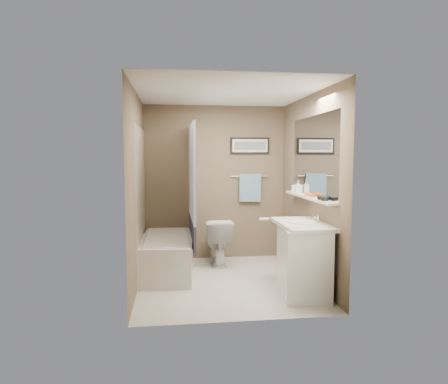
{
  "coord_description": "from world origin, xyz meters",
  "views": [
    {
      "loc": [
        -0.66,
        -4.98,
        1.61
      ],
      "look_at": [
        0.0,
        0.15,
        1.15
      ],
      "focal_mm": 32.0,
      "sensor_mm": 36.0,
      "label": 1
    }
  ],
  "objects": [
    {
      "name": "art_mat",
      "position": [
        0.55,
        1.22,
        1.78
      ],
      "size": [
        0.56,
        0.0,
        0.2
      ],
      "primitive_type": "cube",
      "color": "white",
      "rests_on": "art_frame"
    },
    {
      "name": "faucet_spout",
      "position": [
        1.03,
        -0.52,
        0.89
      ],
      "size": [
        0.02,
        0.02,
        0.1
      ],
      "primitive_type": "cylinder",
      "color": "silver",
      "rests_on": "countertop"
    },
    {
      "name": "candle_bowl_near",
      "position": [
        1.04,
        -0.7,
        1.14
      ],
      "size": [
        0.09,
        0.09,
        0.04
      ],
      "primitive_type": "cylinder",
      "color": "black",
      "rests_on": "shelf"
    },
    {
      "name": "art_image",
      "position": [
        0.55,
        1.22,
        1.78
      ],
      "size": [
        0.5,
        0.0,
        0.13
      ],
      "primitive_type": "cube",
      "color": "#595959",
      "rests_on": "art_mat"
    },
    {
      "name": "bathtub",
      "position": [
        -0.75,
        0.5,
        0.25
      ],
      "size": [
        0.79,
        1.54,
        0.5
      ],
      "primitive_type": "cube",
      "rotation": [
        0.0,
        0.0,
        -0.06
      ],
      "color": "silver",
      "rests_on": "ground"
    },
    {
      "name": "curtain_upper",
      "position": [
        -0.4,
        0.5,
        1.4
      ],
      "size": [
        0.03,
        1.45,
        1.28
      ],
      "primitive_type": "cube",
      "color": "white",
      "rests_on": "curtain_rod"
    },
    {
      "name": "soap_bottle",
      "position": [
        1.04,
        0.27,
        1.2
      ],
      "size": [
        0.09,
        0.09,
        0.17
      ],
      "primitive_type": "imported",
      "rotation": [
        0.0,
        0.0,
        0.12
      ],
      "color": "#999999",
      "rests_on": "shelf"
    },
    {
      "name": "tile_surround",
      "position": [
        -1.09,
        0.5,
        1.0
      ],
      "size": [
        0.02,
        1.55,
        2.0
      ],
      "primitive_type": "cube",
      "color": "#C5B195",
      "rests_on": "wall_left"
    },
    {
      "name": "door_handle",
      "position": [
        0.22,
        -1.19,
        1.0
      ],
      "size": [
        0.1,
        0.02,
        0.02
      ],
      "primitive_type": "cylinder",
      "rotation": [
        0.0,
        1.57,
        0.0
      ],
      "color": "silver",
      "rests_on": "door"
    },
    {
      "name": "wall_front",
      "position": [
        0.0,
        -1.23,
        1.2
      ],
      "size": [
        2.2,
        0.04,
        2.4
      ],
      "primitive_type": "cube",
      "color": "brown",
      "rests_on": "ground"
    },
    {
      "name": "art_frame",
      "position": [
        0.55,
        1.23,
        1.78
      ],
      "size": [
        0.62,
        0.02,
        0.26
      ],
      "primitive_type": "cube",
      "color": "black",
      "rests_on": "wall_back"
    },
    {
      "name": "curtain_rod",
      "position": [
        -0.4,
        0.5,
        2.05
      ],
      "size": [
        0.02,
        1.55,
        0.02
      ],
      "primitive_type": "cylinder",
      "rotation": [
        1.57,
        0.0,
        0.0
      ],
      "color": "silver",
      "rests_on": "wall_left"
    },
    {
      "name": "wall_back",
      "position": [
        0.0,
        1.23,
        1.2
      ],
      "size": [
        2.2,
        0.04,
        2.4
      ],
      "primitive_type": "cube",
      "color": "brown",
      "rests_on": "ground"
    },
    {
      "name": "ceiling",
      "position": [
        0.0,
        0.0,
        2.38
      ],
      "size": [
        2.2,
        2.5,
        0.04
      ],
      "primitive_type": "cube",
      "color": "white",
      "rests_on": "wall_back"
    },
    {
      "name": "pink_comb",
      "position": [
        1.04,
        -0.0,
        1.12
      ],
      "size": [
        0.05,
        0.16,
        0.01
      ],
      "primitive_type": "cube",
      "rotation": [
        0.0,
        0.0,
        -0.13
      ],
      "color": "#F898C9",
      "rests_on": "shelf"
    },
    {
      "name": "door",
      "position": [
        0.55,
        -1.24,
        1.0
      ],
      "size": [
        0.8,
        0.02,
        2.0
      ],
      "primitive_type": "cube",
      "color": "silver",
      "rests_on": "wall_front"
    },
    {
      "name": "tub_rim",
      "position": [
        -0.75,
        0.5,
        0.5
      ],
      "size": [
        0.56,
        1.36,
        0.02
      ],
      "primitive_type": "cube",
      "color": "white",
      "rests_on": "bathtub"
    },
    {
      "name": "towel_bar",
      "position": [
        0.55,
        1.22,
        1.3
      ],
      "size": [
        0.6,
        0.02,
        0.02
      ],
      "primitive_type": "cylinder",
      "rotation": [
        0.0,
        1.57,
        0.0
      ],
      "color": "silver",
      "rests_on": "wall_back"
    },
    {
      "name": "curtain_lower",
      "position": [
        -0.4,
        0.5,
        0.58
      ],
      "size": [
        0.03,
        1.45,
        0.36
      ],
      "primitive_type": "cube",
      "color": "#242240",
      "rests_on": "curtain_rod"
    },
    {
      "name": "countertop",
      "position": [
        0.84,
        -0.52,
        0.82
      ],
      "size": [
        0.54,
        0.96,
        0.04
      ],
      "primitive_type": "cube",
      "color": "beige",
      "rests_on": "vanity"
    },
    {
      "name": "glass_jar",
      "position": [
        1.04,
        0.43,
        1.17
      ],
      "size": [
        0.08,
        0.08,
        0.1
      ],
      "primitive_type": "cylinder",
      "color": "white",
      "rests_on": "shelf"
    },
    {
      "name": "vanity",
      "position": [
        0.85,
        -0.52,
        0.4
      ],
      "size": [
        0.62,
        0.96,
        0.8
      ],
      "primitive_type": "cube",
      "rotation": [
        0.0,
        0.0,
        -0.13
      ],
      "color": "silver",
      "rests_on": "ground"
    },
    {
      "name": "wall_left",
      "position": [
        -1.08,
        0.0,
        1.2
      ],
      "size": [
        0.04,
        2.5,
        2.4
      ],
      "primitive_type": "cube",
      "color": "brown",
      "rests_on": "ground"
    },
    {
      "name": "towel",
      "position": [
        0.55,
        1.2,
        1.12
      ],
      "size": [
        0.34,
        0.05,
        0.44
      ],
      "primitive_type": "cube",
      "color": "#99CBDF",
      "rests_on": "towel_bar"
    },
    {
      "name": "hair_brush_front",
      "position": [
        1.04,
        -0.23,
        1.14
      ],
      "size": [
        0.04,
        0.22,
        0.04
      ],
      "primitive_type": "cylinder",
      "rotation": [
        1.57,
        0.0,
        0.02
      ],
      "color": "#BF481B",
      "rests_on": "shelf"
    },
    {
      "name": "hair_brush_back",
      "position": [
        1.04,
        -0.16,
        1.14
      ],
      "size": [
        0.05,
        0.22,
        0.04
      ],
      "primitive_type": "cylinder",
      "rotation": [
        1.57,
        0.0,
        0.05
      ],
      "color": "#EC5121",
      "rests_on": "shelf"
    },
    {
      "name": "wall_right",
      "position": [
        1.08,
        0.0,
        1.2
      ],
      "size": [
        0.04,
        2.5,
        2.4
      ],
      "primitive_type": "cube",
      "color": "brown",
      "rests_on": "ground"
    },
    {
      "name": "toilet",
      "position": [
        -0.01,
        0.85,
        0.35
      ],
      "size": [
        0.4,
        0.69,
        0.7
      ],
      "primitive_type": "imported",
      "rotation": [
        0.0,
        0.0,
        3.15
      ],
      "color": "silver",
      "rests_on": "ground"
    },
    {
      "name": "faucet_knob",
      "position": [
        1.03,
        -0.42,
        0.87
      ],
      "size": [
        0.05,
        0.05,
        0.05
      ],
      "primitive_type": "sphere",
      "color": "silver",
      "rests_on": "countertop"
    },
    {
      "name": "ground",
      "position": [
        0.0,
        0.0,
        0.0
      ],
      "size": [
        2.5,
        2.5,
        0.0
      ],
      "primitive_type": "plane",
      "color": "beige",
      "rests_on": "ground"
    },
    {
      "name": "shelf",
      "position": [
        1.04,
        -0.15,
        1.1
      ],
      "size": [
        0.12,
        1.6,
        0.03
      ],
      "primitive_type": "cube",
      "color": "silver",
      "rests_on": "wall_right"
    },
    {
      "name": "mirror",
      "position": [
        1.09,
        -0.15,
        1.62
      ],
      "size": [
        0.02,
        1.6,
        1.0
      ],
      "primitive_type": "cube",
      "color": "silver",
      "rests_on": "wall_right"
    },
    {
      "name": "sink_basin",
      "position": [
        0.83,
        -0.52,
        0.85
      ],
      "size": [
        0.34,
        0.34,
        0.01
      ],
      "primitive_type": "cylinder",
      "color": "white",
      "rests_on": "countertop"
    },
    {
      "name": "candle_bowl_far",
      "position": [
        1.04,
        -0.59,
        1.14
      ],
      "size": [
        0.09,
        0.09,
        0.04
      ],
      "primitive_type": "cylinder",
      "color": "black",
      "rests_on": "shelf"
    }
  ]
}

